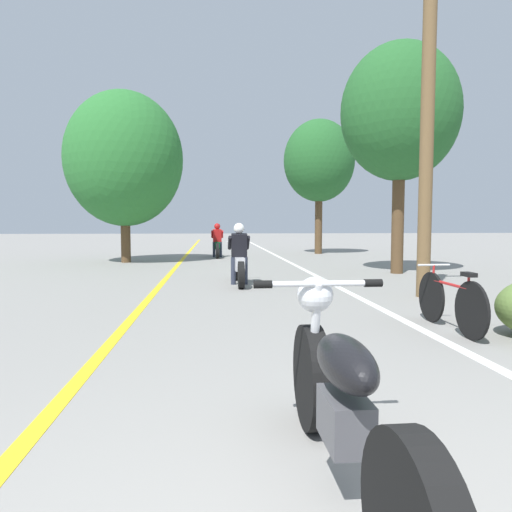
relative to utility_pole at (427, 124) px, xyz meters
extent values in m
cube|color=yellow|center=(-4.96, 6.15, -3.11)|extent=(0.14, 48.00, 0.01)
cube|color=white|center=(-1.20, 6.15, -3.11)|extent=(0.14, 48.00, 0.01)
cylinder|color=brown|center=(0.00, 0.00, -0.09)|extent=(0.24, 0.24, 6.05)
cylinder|color=#513A23|center=(1.10, 3.84, -1.48)|extent=(0.32, 0.32, 3.27)
ellipsoid|color=#235B28|center=(1.10, 3.84, 1.15)|extent=(3.12, 2.81, 3.58)
cylinder|color=#513A23|center=(0.81, 11.86, -1.56)|extent=(0.32, 0.32, 3.09)
ellipsoid|color=#235B28|center=(0.81, 11.86, 0.97)|extent=(3.11, 2.79, 3.57)
cylinder|color=#513A23|center=(-6.81, 8.01, -1.98)|extent=(0.32, 0.32, 2.27)
ellipsoid|color=#286B2D|center=(-6.81, 8.01, 0.41)|extent=(3.95, 3.56, 4.54)
cylinder|color=black|center=(-3.18, -5.08, -2.77)|extent=(0.12, 0.68, 0.68)
ellipsoid|color=black|center=(-3.18, -5.85, -2.44)|extent=(0.24, 0.66, 0.23)
cube|color=#4C4C51|center=(-3.18, -5.85, -2.72)|extent=(0.20, 0.36, 0.24)
cylinder|color=silver|center=(-3.18, -5.17, -2.45)|extent=(0.06, 0.23, 0.65)
cylinder|color=silver|center=(-3.18, -5.26, -2.14)|extent=(0.68, 0.04, 0.04)
cylinder|color=black|center=(-3.52, -5.26, -2.14)|extent=(0.11, 0.05, 0.05)
cylinder|color=black|center=(-2.84, -5.26, -2.14)|extent=(0.11, 0.05, 0.05)
sphere|color=silver|center=(-3.18, -5.17, -2.22)|extent=(0.23, 0.23, 0.23)
cylinder|color=black|center=(-3.25, 2.75, -2.83)|extent=(0.12, 0.56, 0.56)
cylinder|color=black|center=(-3.25, 1.33, -2.83)|extent=(0.12, 0.56, 0.56)
cube|color=silver|center=(-3.25, 2.04, -2.65)|extent=(0.20, 0.91, 0.28)
cylinder|color=silver|center=(-3.25, 2.65, -2.20)|extent=(0.50, 0.03, 0.03)
cylinder|color=#282D3D|center=(-3.38, 1.99, -2.81)|extent=(0.11, 0.11, 0.60)
cylinder|color=#282D3D|center=(-3.12, 1.99, -2.81)|extent=(0.11, 0.11, 0.60)
cube|color=black|center=(-3.25, 2.02, -2.25)|extent=(0.34, 0.27, 0.53)
cylinder|color=black|center=(-3.45, 2.18, -2.20)|extent=(0.08, 0.42, 0.33)
cylinder|color=black|center=(-3.05, 2.18, -2.20)|extent=(0.08, 0.42, 0.33)
sphere|color=white|center=(-3.25, 2.06, -1.88)|extent=(0.23, 0.23, 0.23)
cylinder|color=black|center=(-3.66, 10.97, -2.82)|extent=(0.12, 0.58, 0.58)
cylinder|color=black|center=(-3.66, 9.47, -2.82)|extent=(0.12, 0.58, 0.58)
cube|color=#0C4723|center=(-3.66, 10.22, -2.64)|extent=(0.20, 0.96, 0.28)
cylinder|color=silver|center=(-3.66, 10.87, -2.18)|extent=(0.50, 0.03, 0.03)
cylinder|color=#282D3D|center=(-3.79, 10.17, -2.81)|extent=(0.11, 0.11, 0.61)
cylinder|color=#282D3D|center=(-3.53, 10.17, -2.81)|extent=(0.11, 0.11, 0.61)
cube|color=red|center=(-3.66, 10.20, -2.25)|extent=(0.34, 0.27, 0.51)
cylinder|color=red|center=(-3.86, 10.36, -2.20)|extent=(0.08, 0.41, 0.32)
cylinder|color=red|center=(-3.46, 10.36, -2.20)|extent=(0.08, 0.41, 0.32)
sphere|color=#B21919|center=(-3.66, 10.24, -1.89)|extent=(0.24, 0.24, 0.24)
cylinder|color=black|center=(-0.86, -2.05, -2.77)|extent=(0.04, 0.68, 0.68)
cylinder|color=black|center=(-0.86, -3.03, -2.77)|extent=(0.04, 0.68, 0.68)
cylinder|color=#B21E1E|center=(-0.86, -2.54, -2.53)|extent=(0.04, 0.78, 0.04)
cylinder|color=#B21E1E|center=(-0.86, -2.95, -2.57)|extent=(0.03, 0.03, 0.41)
cube|color=black|center=(-0.86, -2.95, -2.36)|extent=(0.10, 0.20, 0.05)
cylinder|color=#B21E1E|center=(-0.86, -2.10, -2.55)|extent=(0.03, 0.03, 0.44)
cylinder|color=silver|center=(-0.86, -2.10, -2.33)|extent=(0.44, 0.03, 0.03)
camera|label=1|loc=(-3.81, -7.94, -1.77)|focal=32.00mm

